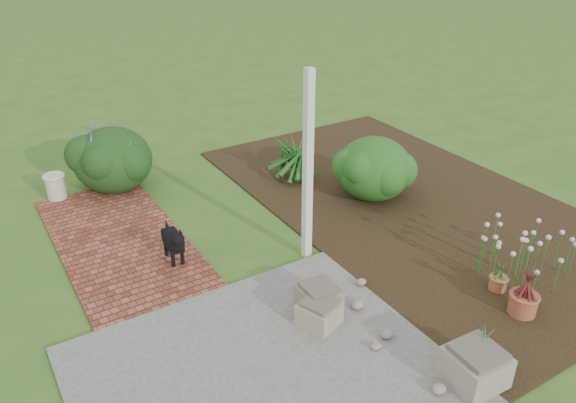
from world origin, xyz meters
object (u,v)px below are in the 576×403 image
stone_trough_near (475,367)px  black_dog (174,241)px  cream_ceramic_urn (56,187)px  evergreen_shrub (374,167)px

stone_trough_near → black_dog: size_ratio=0.84×
cream_ceramic_urn → stone_trough_near: bearing=-67.1°
black_dog → evergreen_shrub: (3.36, 0.15, 0.18)m
stone_trough_near → black_dog: bearing=115.9°
cream_ceramic_urn → evergreen_shrub: evergreen_shrub is taller
stone_trough_near → cream_ceramic_urn: cream_ceramic_urn is taller
stone_trough_near → evergreen_shrub: bearing=64.9°
black_dog → evergreen_shrub: 3.37m
evergreen_shrub → stone_trough_near: bearing=-115.1°
stone_trough_near → cream_ceramic_urn: 6.64m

